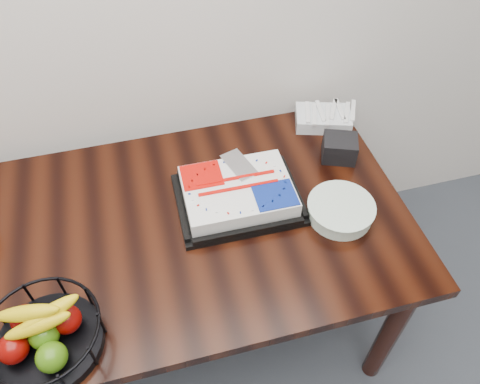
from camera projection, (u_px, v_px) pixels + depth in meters
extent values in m
cube|color=black|center=(135.00, 237.00, 1.51)|extent=(1.80, 0.90, 0.04)
cylinder|color=black|center=(391.00, 331.00, 1.69)|extent=(0.07, 0.07, 0.71)
cylinder|color=black|center=(317.00, 185.00, 2.17)|extent=(0.07, 0.07, 0.71)
cube|color=black|center=(238.00, 199.00, 1.58)|extent=(0.41, 0.33, 0.02)
cube|color=white|center=(238.00, 192.00, 1.55)|extent=(0.36, 0.27, 0.06)
cube|color=red|center=(201.00, 176.00, 1.55)|extent=(0.13, 0.12, 0.00)
cube|color=navy|center=(275.00, 195.00, 1.50)|extent=(0.13, 0.12, 0.00)
cube|color=silver|center=(239.00, 165.00, 1.58)|extent=(0.11, 0.16, 0.00)
cylinder|color=black|center=(50.00, 343.00, 1.24)|extent=(0.28, 0.28, 0.03)
torus|color=black|center=(40.00, 329.00, 1.18)|extent=(0.30, 0.30, 0.01)
cylinder|color=white|center=(340.00, 211.00, 1.53)|extent=(0.21, 0.21, 0.05)
cylinder|color=white|center=(342.00, 206.00, 1.51)|extent=(0.22, 0.22, 0.01)
cube|color=silver|center=(323.00, 119.00, 1.83)|extent=(0.24, 0.19, 0.05)
cube|color=black|center=(339.00, 148.00, 1.70)|extent=(0.15, 0.14, 0.09)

